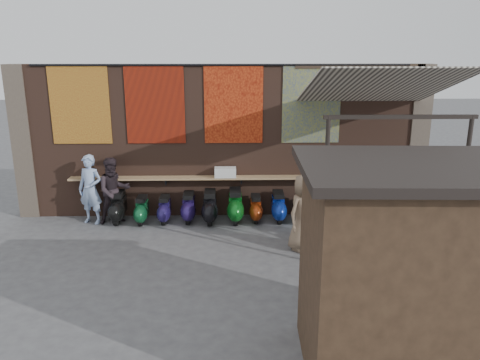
% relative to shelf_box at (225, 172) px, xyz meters
% --- Properties ---
extents(ground, '(70.00, 70.00, 0.00)m').
position_rel_shelf_box_xyz_m(ground, '(-0.08, -2.30, -1.25)').
color(ground, '#474749').
rests_on(ground, ground).
extents(brick_wall, '(10.00, 0.40, 4.00)m').
position_rel_shelf_box_xyz_m(brick_wall, '(-0.08, 0.40, 0.75)').
color(brick_wall, brown).
rests_on(brick_wall, ground).
extents(pier_left, '(0.50, 0.50, 4.00)m').
position_rel_shelf_box_xyz_m(pier_left, '(-5.28, 0.40, 0.75)').
color(pier_left, '#4C4238').
rests_on(pier_left, ground).
extents(pier_right, '(0.50, 0.50, 4.00)m').
position_rel_shelf_box_xyz_m(pier_right, '(5.12, 0.40, 0.75)').
color(pier_right, '#4C4238').
rests_on(pier_right, ground).
extents(eating_counter, '(8.00, 0.32, 0.05)m').
position_rel_shelf_box_xyz_m(eating_counter, '(-0.08, 0.03, -0.15)').
color(eating_counter, '#9E7A51').
rests_on(eating_counter, brick_wall).
extents(shelf_box, '(0.56, 0.28, 0.26)m').
position_rel_shelf_box_xyz_m(shelf_box, '(0.00, 0.00, 0.00)').
color(shelf_box, white).
rests_on(shelf_box, eating_counter).
extents(tapestry_redgold, '(1.50, 0.02, 2.00)m').
position_rel_shelf_box_xyz_m(tapestry_redgold, '(-3.68, 0.18, 1.75)').
color(tapestry_redgold, maroon).
rests_on(tapestry_redgold, brick_wall).
extents(tapestry_sun, '(1.50, 0.02, 2.00)m').
position_rel_shelf_box_xyz_m(tapestry_sun, '(-1.78, 0.18, 1.75)').
color(tapestry_sun, red).
rests_on(tapestry_sun, brick_wall).
extents(tapestry_orange, '(1.50, 0.02, 2.00)m').
position_rel_shelf_box_xyz_m(tapestry_orange, '(0.22, 0.18, 1.75)').
color(tapestry_orange, '#BC3E17').
rests_on(tapestry_orange, brick_wall).
extents(tapestry_multi, '(1.50, 0.02, 2.00)m').
position_rel_shelf_box_xyz_m(tapestry_multi, '(2.22, 0.18, 1.75)').
color(tapestry_multi, navy).
rests_on(tapestry_multi, brick_wall).
extents(hang_rail, '(9.50, 0.06, 0.06)m').
position_rel_shelf_box_xyz_m(hang_rail, '(-0.08, 0.17, 2.73)').
color(hang_rail, black).
rests_on(hang_rail, brick_wall).
extents(scooter_stool_0, '(0.38, 0.84, 0.80)m').
position_rel_shelf_box_xyz_m(scooter_stool_0, '(-2.79, -0.25, -0.85)').
color(scooter_stool_0, black).
rests_on(scooter_stool_0, ground).
extents(scooter_stool_1, '(0.33, 0.72, 0.69)m').
position_rel_shelf_box_xyz_m(scooter_stool_1, '(-2.17, -0.34, -0.91)').
color(scooter_stool_1, '#0F4D28').
rests_on(scooter_stool_1, ground).
extents(scooter_stool_2, '(0.32, 0.72, 0.68)m').
position_rel_shelf_box_xyz_m(scooter_stool_2, '(-1.59, -0.31, -0.91)').
color(scooter_stool_2, '#211750').
rests_on(scooter_stool_2, ground).
extents(scooter_stool_3, '(0.35, 0.79, 0.75)m').
position_rel_shelf_box_xyz_m(scooter_stool_3, '(-0.96, -0.25, -0.88)').
color(scooter_stool_3, '#21144B').
rests_on(scooter_stool_3, ground).
extents(scooter_stool_4, '(0.39, 0.86, 0.82)m').
position_rel_shelf_box_xyz_m(scooter_stool_4, '(-0.40, -0.34, -0.84)').
color(scooter_stool_4, black).
rests_on(scooter_stool_4, ground).
extents(scooter_stool_5, '(0.40, 0.89, 0.85)m').
position_rel_shelf_box_xyz_m(scooter_stool_5, '(0.25, -0.31, -0.83)').
color(scooter_stool_5, '#0C5617').
rests_on(scooter_stool_5, ground).
extents(scooter_stool_6, '(0.32, 0.71, 0.68)m').
position_rel_shelf_box_xyz_m(scooter_stool_6, '(0.79, -0.27, -0.92)').
color(scooter_stool_6, maroon).
rests_on(scooter_stool_6, ground).
extents(scooter_stool_7, '(0.36, 0.80, 0.76)m').
position_rel_shelf_box_xyz_m(scooter_stool_7, '(1.38, -0.28, -0.87)').
color(scooter_stool_7, navy).
rests_on(scooter_stool_7, ground).
extents(scooter_stool_8, '(0.32, 0.71, 0.68)m').
position_rel_shelf_box_xyz_m(scooter_stool_8, '(2.02, -0.35, -0.91)').
color(scooter_stool_8, '#1B6F46').
rests_on(scooter_stool_8, ground).
extents(scooter_stool_9, '(0.37, 0.83, 0.79)m').
position_rel_shelf_box_xyz_m(scooter_stool_9, '(2.68, -0.32, -0.86)').
color(scooter_stool_9, '#170C87').
rests_on(scooter_stool_9, ground).
extents(diner_left, '(0.76, 0.61, 1.80)m').
position_rel_shelf_box_xyz_m(diner_left, '(-3.45, -0.30, -0.35)').
color(diner_left, '#9AB3E0').
rests_on(diner_left, ground).
extents(diner_right, '(1.03, 0.94, 1.72)m').
position_rel_shelf_box_xyz_m(diner_right, '(-2.86, -0.30, -0.39)').
color(diner_right, '#292025').
rests_on(diner_right, ground).
extents(shopper_navy, '(0.97, 0.72, 1.53)m').
position_rel_shelf_box_xyz_m(shopper_navy, '(3.32, -2.16, -0.49)').
color(shopper_navy, black).
rests_on(shopper_navy, ground).
extents(shopper_grey, '(1.24, 1.19, 1.69)m').
position_rel_shelf_box_xyz_m(shopper_grey, '(4.82, -3.35, -0.41)').
color(shopper_grey, slate).
rests_on(shopper_grey, ground).
extents(shopper_tan, '(1.01, 0.96, 1.74)m').
position_rel_shelf_box_xyz_m(shopper_tan, '(1.74, -2.13, -0.38)').
color(shopper_tan, '#7A634D').
rests_on(shopper_tan, ground).
extents(market_stall, '(2.69, 2.06, 2.84)m').
position_rel_shelf_box_xyz_m(market_stall, '(2.45, -6.24, 0.16)').
color(market_stall, black).
rests_on(market_stall, ground).
extents(stall_roof, '(3.01, 2.36, 0.12)m').
position_rel_shelf_box_xyz_m(stall_roof, '(2.45, -6.24, 1.64)').
color(stall_roof, black).
rests_on(stall_roof, market_stall).
extents(stall_sign, '(1.20, 0.08, 0.50)m').
position_rel_shelf_box_xyz_m(stall_sign, '(2.49, -5.23, 0.80)').
color(stall_sign, gold).
rests_on(stall_sign, market_stall).
extents(stall_shelf, '(2.17, 0.18, 0.06)m').
position_rel_shelf_box_xyz_m(stall_shelf, '(2.49, -5.23, -0.22)').
color(stall_shelf, '#473321').
rests_on(stall_shelf, market_stall).
extents(awning_canvas, '(3.20, 3.28, 0.97)m').
position_rel_shelf_box_xyz_m(awning_canvas, '(3.42, -1.40, 2.30)').
color(awning_canvas, beige).
rests_on(awning_canvas, brick_wall).
extents(awning_ledger, '(3.30, 0.08, 0.12)m').
position_rel_shelf_box_xyz_m(awning_ledger, '(3.42, 0.19, 2.70)').
color(awning_ledger, '#33261C').
rests_on(awning_ledger, brick_wall).
extents(awning_header, '(3.00, 0.08, 0.08)m').
position_rel_shelf_box_xyz_m(awning_header, '(3.42, -2.90, 1.83)').
color(awning_header, black).
rests_on(awning_header, awning_post_left).
extents(awning_post_left, '(0.09, 0.09, 3.10)m').
position_rel_shelf_box_xyz_m(awning_post_left, '(2.02, -2.90, 0.30)').
color(awning_post_left, black).
rests_on(awning_post_left, ground).
extents(awning_post_right, '(0.09, 0.09, 3.10)m').
position_rel_shelf_box_xyz_m(awning_post_right, '(4.82, -2.90, 0.30)').
color(awning_post_right, black).
rests_on(awning_post_right, ground).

